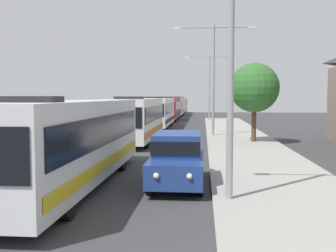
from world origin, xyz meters
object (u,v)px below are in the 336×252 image
at_px(bus_middle, 158,111).
at_px(streetlamp_mid, 213,68).
at_px(bus_rear, 176,106).
at_px(streetlamp_far, 209,80).
at_px(bus_second_in_line, 137,118).
at_px(bus_fourth_in_line, 169,108).
at_px(bus_lead, 72,140).
at_px(streetlamp_near, 231,28).
at_px(roadside_tree, 254,88).
at_px(bus_tail_end, 180,104).
at_px(white_suv, 178,157).

xyz_separation_m(bus_middle, streetlamp_mid, (5.40, -8.92, 3.76)).
distance_m(bus_rear, streetlamp_far, 16.95).
bearing_deg(bus_second_in_line, bus_fourth_in_line, 90.00).
bearing_deg(bus_lead, bus_middle, 90.00).
relative_size(bus_second_in_line, streetlamp_far, 1.28).
height_order(bus_second_in_line, bus_fourth_in_line, same).
distance_m(bus_lead, streetlamp_mid, 19.38).
relative_size(streetlamp_near, roadside_tree, 1.56).
height_order(bus_rear, streetlamp_mid, streetlamp_mid).
relative_size(bus_second_in_line, bus_tail_end, 0.96).
bearing_deg(roadside_tree, bus_fourth_in_line, 106.97).
distance_m(bus_rear, roadside_tree, 40.78).
bearing_deg(bus_middle, bus_tail_end, 90.00).
bearing_deg(bus_second_in_line, streetlamp_far, 77.35).
relative_size(streetlamp_near, streetlamp_mid, 0.96).
relative_size(bus_tail_end, roadside_tree, 2.10).
bearing_deg(bus_second_in_line, white_suv, -74.72).
bearing_deg(streetlamp_mid, bus_middle, 121.19).
relative_size(bus_lead, bus_tail_end, 1.07).
height_order(white_suv, streetlamp_mid, streetlamp_mid).
distance_m(bus_second_in_line, bus_middle, 13.02).
bearing_deg(bus_lead, bus_rear, 90.00).
bearing_deg(streetlamp_mid, streetlamp_far, 90.00).
relative_size(streetlamp_near, streetlamp_far, 1.00).
distance_m(bus_middle, streetlamp_far, 12.79).
xyz_separation_m(bus_middle, bus_tail_end, (0.00, 39.98, 0.00)).
height_order(bus_lead, white_suv, bus_lead).
height_order(bus_second_in_line, white_suv, bus_second_in_line).
bearing_deg(bus_middle, streetlamp_near, -79.41).
bearing_deg(roadside_tree, bus_rear, 101.40).
bearing_deg(bus_rear, streetlamp_mid, -81.38).
xyz_separation_m(bus_tail_end, streetlamp_far, (5.40, -28.96, 3.59)).
xyz_separation_m(white_suv, roadside_tree, (4.35, 13.32, 2.76)).
bearing_deg(streetlamp_far, streetlamp_near, -90.00).
bearing_deg(bus_rear, streetlamp_far, -70.98).
relative_size(bus_rear, streetlamp_mid, 1.36).
distance_m(bus_fourth_in_line, white_suv, 39.88).
bearing_deg(roadside_tree, bus_lead, -120.05).
bearing_deg(roadside_tree, bus_middle, 121.31).
height_order(bus_tail_end, streetlamp_mid, streetlamp_mid).
distance_m(bus_lead, streetlamp_far, 38.72).
height_order(bus_rear, streetlamp_far, streetlamp_far).
bearing_deg(bus_lead, streetlamp_mid, 73.50).
xyz_separation_m(white_suv, streetlamp_mid, (1.70, 17.64, 4.42)).
bearing_deg(bus_rear, bus_second_in_line, -90.00).
bearing_deg(bus_fourth_in_line, bus_tail_end, 90.00).
height_order(streetlamp_near, roadside_tree, streetlamp_near).
bearing_deg(streetlamp_near, bus_middle, 100.59).
bearing_deg(white_suv, bus_lead, -170.95).
xyz_separation_m(bus_second_in_line, streetlamp_far, (5.40, 24.05, 3.59)).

